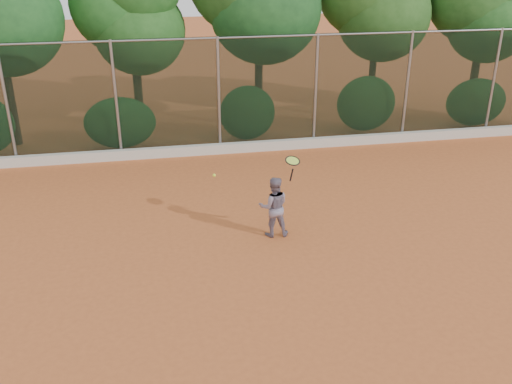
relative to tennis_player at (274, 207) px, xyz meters
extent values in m
plane|color=#C2602D|center=(-0.47, -1.37, -0.69)|extent=(80.00, 80.00, 0.00)
cube|color=beige|center=(-0.47, 5.45, -0.54)|extent=(24.00, 0.20, 0.30)
imported|color=slate|center=(0.00, 0.00, 0.00)|extent=(0.71, 0.57, 1.38)
cube|color=black|center=(-0.47, 5.63, 1.06)|extent=(24.00, 0.01, 3.50)
cylinder|color=gray|center=(-0.47, 5.63, 2.76)|extent=(24.00, 0.06, 0.06)
cylinder|color=gray|center=(-6.47, 5.63, 1.06)|extent=(0.09, 0.09, 3.50)
cylinder|color=gray|center=(-3.47, 5.63, 1.06)|extent=(0.09, 0.09, 3.50)
cylinder|color=gray|center=(-0.47, 5.63, 1.06)|extent=(0.09, 0.09, 3.50)
cylinder|color=gray|center=(2.53, 5.63, 1.06)|extent=(0.09, 0.09, 3.50)
cylinder|color=gray|center=(5.53, 5.63, 1.06)|extent=(0.09, 0.09, 3.50)
cylinder|color=gray|center=(8.53, 5.63, 1.06)|extent=(0.09, 0.09, 3.50)
cylinder|color=#402818|center=(-6.77, 7.53, 0.76)|extent=(0.24, 0.24, 2.90)
ellipsoid|color=#296D2B|center=(-6.57, 7.43, 3.21)|extent=(3.50, 2.90, 3.40)
cylinder|color=#3D2C17|center=(-2.87, 7.93, 0.51)|extent=(0.28, 0.28, 2.40)
ellipsoid|color=#22551D|center=(-2.67, 7.83, 2.71)|extent=(2.90, 2.40, 2.80)
ellipsoid|color=#1F5D20|center=(-3.17, 8.13, 3.51)|extent=(3.20, 2.70, 3.10)
cylinder|color=#3C2817|center=(1.13, 7.63, 0.81)|extent=(0.26, 0.26, 3.00)
ellipsoid|color=#266628|center=(1.33, 7.53, 3.31)|extent=(3.60, 3.00, 3.50)
cylinder|color=#412D19|center=(5.23, 7.83, 0.66)|extent=(0.24, 0.24, 2.70)
ellipsoid|color=#244E1B|center=(5.43, 7.73, 3.01)|extent=(3.20, 2.70, 3.10)
cylinder|color=#4A341C|center=(8.93, 7.43, 0.56)|extent=(0.28, 0.28, 2.50)
ellipsoid|color=#31702A|center=(9.13, 7.33, 2.81)|extent=(3.00, 2.50, 2.90)
ellipsoid|color=#32772D|center=(-3.47, 6.43, 0.16)|extent=(2.20, 1.16, 1.60)
ellipsoid|color=#2A6526|center=(0.53, 6.43, 0.26)|extent=(1.80, 1.04, 1.76)
ellipsoid|color=#36722B|center=(4.53, 6.43, 0.36)|extent=(2.00, 1.10, 1.84)
ellipsoid|color=#366E29|center=(8.53, 6.43, 0.21)|extent=(2.16, 1.12, 1.64)
cylinder|color=black|center=(0.36, -0.09, 0.76)|extent=(0.07, 0.15, 0.32)
torus|color=black|center=(0.36, -0.15, 1.11)|extent=(0.39, 0.38, 0.13)
cylinder|color=#C4E543|center=(0.36, -0.15, 1.11)|extent=(0.33, 0.32, 0.09)
sphere|color=#D8F437|center=(-1.31, -0.20, 0.93)|extent=(0.07, 0.07, 0.07)
camera|label=1|loc=(-2.47, -11.00, 5.41)|focal=40.00mm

